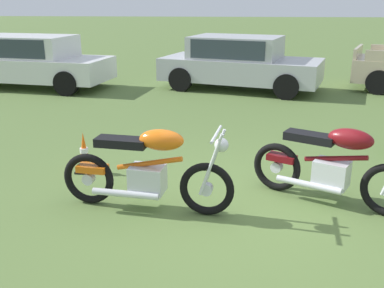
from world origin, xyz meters
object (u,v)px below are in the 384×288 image
motorcycle_maroon (332,165)px  traffic_cone (84,154)px  motorcycle_orange (148,170)px  car_silver (239,60)px  car_white (27,58)px

motorcycle_maroon → traffic_cone: (-3.31, 0.76, -0.21)m
motorcycle_orange → traffic_cone: motorcycle_orange is taller
motorcycle_orange → car_silver: bearing=88.8°
motorcycle_maroon → car_white: 9.83m
motorcycle_maroon → traffic_cone: size_ratio=3.05×
car_white → traffic_cone: size_ratio=7.44×
motorcycle_maroon → car_silver: size_ratio=0.39×
motorcycle_maroon → motorcycle_orange: bearing=-142.5°
motorcycle_orange → car_white: car_white is taller
motorcycle_orange → traffic_cone: size_ratio=3.53×
motorcycle_maroon → car_silver: bearing=126.3°
car_silver → motorcycle_maroon: bearing=-65.0°
motorcycle_maroon → car_silver: (-1.02, 7.24, 0.31)m
motorcycle_maroon → car_white: (-6.88, 7.01, 0.35)m
motorcycle_maroon → traffic_cone: 3.40m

